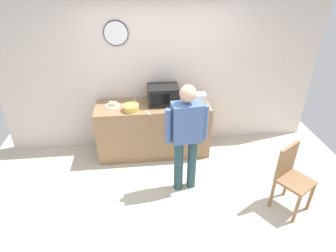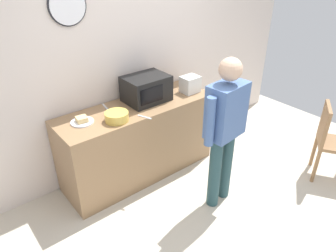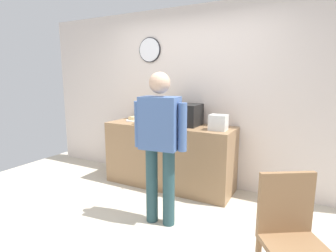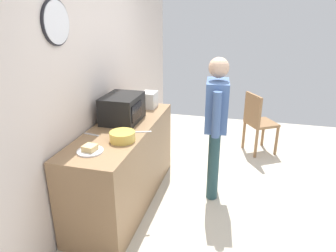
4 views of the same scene
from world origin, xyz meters
The scene contains 11 objects.
ground_plane centered at (0.00, 0.00, 0.00)m, with size 6.00×6.00×0.00m, color beige.
back_wall centered at (0.00, 1.60, 1.30)m, with size 5.40×0.13×2.60m.
kitchen_counter centered at (-0.19, 1.22, 0.46)m, with size 1.88×0.62×0.92m, color #93704C.
microwave centered at (-0.01, 1.28, 1.07)m, with size 0.50×0.39×0.30m.
sandwich_plate centered at (-0.84, 1.26, 0.94)m, with size 0.24×0.24×0.07m.
salad_bowl centered at (-0.54, 1.07, 0.97)m, with size 0.25×0.25×0.09m, color gold.
toaster centered at (0.56, 1.15, 1.02)m, with size 0.22×0.18×0.20m, color silver.
fork_utensil centered at (-0.48, 1.43, 0.93)m, with size 0.17×0.02×0.01m, color silver.
spoon_utensil centered at (-0.28, 0.95, 0.93)m, with size 0.17×0.02×0.01m, color silver.
person_standing centered at (0.21, 0.25, 0.96)m, with size 0.59×0.28×1.65m.
wooden_chair centered at (1.53, -0.26, 0.52)m, with size 0.55×0.55×0.94m.
Camera 4 is at (-3.09, -0.04, 2.13)m, focal length 33.11 mm.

